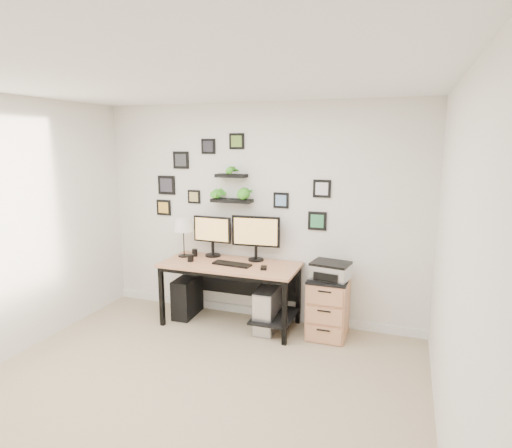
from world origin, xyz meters
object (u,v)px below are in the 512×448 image
at_px(mug, 191,258).
at_px(file_cabinet, 328,307).
at_px(table_lamp, 183,226).
at_px(pc_tower_grey, 267,309).
at_px(monitor_right, 256,234).
at_px(printer, 331,270).
at_px(desk, 234,273).
at_px(monitor_left, 212,233).
at_px(pc_tower_black, 187,296).

bearing_deg(mug, file_cabinet, 5.93).
xyz_separation_m(table_lamp, pc_tower_grey, (1.12, -0.10, -0.89)).
bearing_deg(mug, pc_tower_grey, 4.89).
bearing_deg(monitor_right, printer, -8.32).
bearing_deg(desk, monitor_left, 152.32).
xyz_separation_m(table_lamp, file_cabinet, (1.80, -0.01, -0.80)).
bearing_deg(pc_tower_black, desk, -6.06).
bearing_deg(file_cabinet, monitor_left, 174.82).
height_order(monitor_right, table_lamp, monitor_right).
bearing_deg(monitor_left, pc_tower_black, -152.27).
distance_m(pc_tower_grey, printer, 0.87).
xyz_separation_m(monitor_right, file_cabinet, (0.90, -0.13, -0.73)).
bearing_deg(desk, file_cabinet, 3.01).
bearing_deg(printer, mug, -174.42).
relative_size(desk, monitor_right, 2.76).
relative_size(table_lamp, printer, 1.09).
xyz_separation_m(table_lamp, pc_tower_black, (0.04, -0.03, -0.90)).
relative_size(monitor_left, printer, 1.13).
bearing_deg(monitor_left, printer, -5.46).
distance_m(monitor_left, file_cabinet, 1.64).
height_order(table_lamp, printer, table_lamp).
distance_m(mug, pc_tower_black, 0.59).
bearing_deg(monitor_left, monitor_right, -0.82).
bearing_deg(printer, monitor_right, 171.68).
height_order(desk, mug, mug).
bearing_deg(pc_tower_grey, printer, 6.50).
xyz_separation_m(monitor_left, pc_tower_black, (-0.29, -0.15, -0.80)).
height_order(table_lamp, mug, table_lamp).
bearing_deg(mug, table_lamp, 135.61).
xyz_separation_m(monitor_right, table_lamp, (-0.90, -0.11, 0.07)).
xyz_separation_m(table_lamp, printer, (1.82, -0.02, -0.38)).
xyz_separation_m(pc_tower_grey, printer, (0.70, 0.08, 0.52)).
bearing_deg(monitor_left, pc_tower_grey, -15.71).
xyz_separation_m(monitor_left, file_cabinet, (1.47, -0.13, -0.71)).
height_order(monitor_left, printer, monitor_left).
relative_size(mug, pc_tower_grey, 0.17).
height_order(monitor_right, pc_tower_grey, monitor_right).
xyz_separation_m(monitor_left, monitor_right, (0.57, -0.01, 0.03)).
distance_m(pc_tower_black, pc_tower_grey, 1.08).
bearing_deg(table_lamp, desk, -5.78).
distance_m(table_lamp, printer, 1.86).
relative_size(desk, printer, 3.61).
bearing_deg(table_lamp, printer, -0.67).
xyz_separation_m(monitor_right, pc_tower_grey, (0.22, -0.21, -0.82)).
bearing_deg(pc_tower_grey, mug, -175.11).
relative_size(monitor_right, table_lamp, 1.20).
relative_size(monitor_left, file_cabinet, 0.75).
bearing_deg(pc_tower_black, file_cabinet, -1.99).
distance_m(monitor_right, table_lamp, 0.91).
height_order(monitor_right, file_cabinet, monitor_right).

